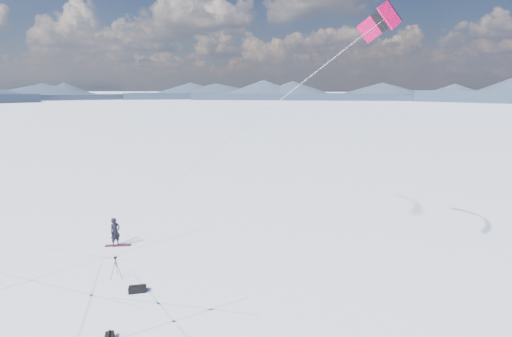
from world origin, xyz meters
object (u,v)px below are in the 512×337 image
at_px(snowkiter, 116,246).
at_px(tripod, 116,264).
at_px(snowboard, 118,245).
at_px(gear_bag_a, 137,289).

height_order(snowkiter, tripod, tripod).
distance_m(snowboard, gear_bag_a, 6.26).
bearing_deg(tripod, snowkiter, 127.61).
xyz_separation_m(snowboard, tripod, (2.85, -3.33, 0.78)).
height_order(snowkiter, gear_bag_a, snowkiter).
relative_size(snowkiter, gear_bag_a, 2.08).
bearing_deg(snowboard, snowkiter, 170.77).
relative_size(snowkiter, snowboard, 1.17).
xyz_separation_m(snowkiter, gear_bag_a, (4.87, -4.02, 0.16)).
bearing_deg(snowboard, gear_bag_a, -66.41).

